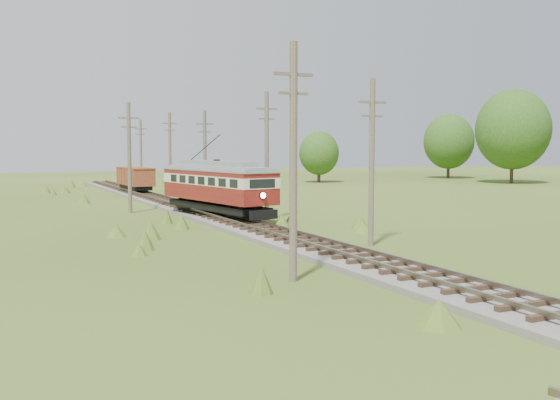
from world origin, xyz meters
TOP-DOWN VIEW (x-y plane):
  - railbed_main at (0.00, 34.00)m, footprint 3.60×96.00m
  - streetcar at (0.00, 32.43)m, footprint 4.66×12.10m
  - gondola at (0.00, 58.77)m, footprint 2.77×7.41m
  - gravel_pile at (4.85, 49.26)m, footprint 3.07×3.26m
  - utility_pole_r_2 at (3.30, 18.00)m, footprint 1.60×0.30m
  - utility_pole_r_3 at (3.20, 31.00)m, footprint 1.60×0.30m
  - utility_pole_r_4 at (3.00, 44.00)m, footprint 1.60×0.30m
  - utility_pole_r_5 at (3.40, 57.00)m, footprint 1.60×0.30m
  - utility_pole_r_6 at (3.20, 70.00)m, footprint 1.60×0.30m
  - utility_pole_l_a at (-4.20, 12.00)m, footprint 1.60×0.30m
  - utility_pole_l_b at (-4.50, 40.00)m, footprint 1.60×0.30m
  - tree_right_4 at (54.00, 58.00)m, footprint 10.50×10.50m
  - tree_right_5 at (56.00, 74.00)m, footprint 8.40×8.40m
  - tree_mid_b at (30.00, 72.00)m, footprint 5.88×5.88m

SIDE VIEW (x-z plane):
  - railbed_main at x=0.00m, z-range -0.09..0.48m
  - gravel_pile at x=4.85m, z-range -0.04..1.08m
  - gondola at x=0.00m, z-range 0.66..3.08m
  - streetcar at x=0.00m, z-range -0.17..5.30m
  - utility_pole_r_4 at x=3.00m, z-range 0.12..8.52m
  - tree_mid_b at x=30.00m, z-range 0.54..8.12m
  - utility_pole_r_2 at x=3.30m, z-range 0.12..8.72m
  - utility_pole_l_b at x=-4.50m, z-range 0.12..8.72m
  - utility_pole_r_6 at x=3.20m, z-range 0.12..8.82m
  - utility_pole_r_5 at x=3.40m, z-range 0.13..9.03m
  - utility_pole_r_3 at x=3.20m, z-range 0.13..9.13m
  - utility_pole_l_a at x=-4.20m, z-range 0.13..9.13m
  - tree_right_5 at x=56.00m, z-range 0.78..11.60m
  - tree_right_4 at x=54.00m, z-range 0.98..14.51m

